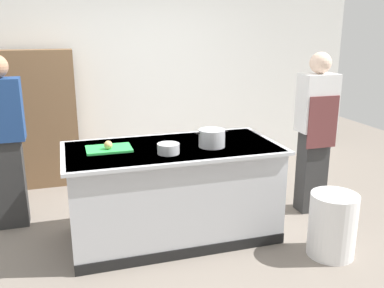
{
  "coord_description": "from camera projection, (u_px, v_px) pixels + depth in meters",
  "views": [
    {
      "loc": [
        -0.91,
        -3.59,
        1.97
      ],
      "look_at": [
        0.25,
        0.2,
        0.85
      ],
      "focal_mm": 39.2,
      "sensor_mm": 36.0,
      "label": 1
    }
  ],
  "objects": [
    {
      "name": "ground_plane",
      "position": [
        174.0,
        235.0,
        4.1
      ],
      "size": [
        10.0,
        10.0,
        0.0
      ],
      "primitive_type": "plane",
      "color": "slate"
    },
    {
      "name": "back_wall",
      "position": [
        133.0,
        62.0,
        5.62
      ],
      "size": [
        6.4,
        0.12,
        3.0
      ],
      "primitive_type": "cube",
      "color": "white",
      "rests_on": "ground_plane"
    },
    {
      "name": "counter_island",
      "position": [
        173.0,
        191.0,
        3.97
      ],
      "size": [
        1.98,
        0.98,
        0.9
      ],
      "color": "#B7BABF",
      "rests_on": "ground_plane"
    },
    {
      "name": "cutting_board",
      "position": [
        109.0,
        149.0,
        3.75
      ],
      "size": [
        0.4,
        0.28,
        0.02
      ],
      "primitive_type": "cube",
      "color": "green",
      "rests_on": "counter_island"
    },
    {
      "name": "onion",
      "position": [
        108.0,
        145.0,
        3.7
      ],
      "size": [
        0.08,
        0.08,
        0.08
      ],
      "primitive_type": "sphere",
      "color": "tan",
      "rests_on": "cutting_board"
    },
    {
      "name": "stock_pot",
      "position": [
        212.0,
        138.0,
        3.84
      ],
      "size": [
        0.31,
        0.24,
        0.16
      ],
      "color": "#B7BABF",
      "rests_on": "counter_island"
    },
    {
      "name": "mixing_bowl",
      "position": [
        168.0,
        149.0,
        3.63
      ],
      "size": [
        0.19,
        0.19,
        0.09
      ],
      "primitive_type": "cylinder",
      "color": "#B7BABF",
      "rests_on": "counter_island"
    },
    {
      "name": "trash_bin",
      "position": [
        332.0,
        225.0,
        3.68
      ],
      "size": [
        0.41,
        0.41,
        0.57
      ],
      "primitive_type": "cylinder",
      "color": "white",
      "rests_on": "ground_plane"
    },
    {
      "name": "person_chef",
      "position": [
        315.0,
        130.0,
        4.42
      ],
      "size": [
        0.38,
        0.25,
        1.72
      ],
      "rotation": [
        0.0,
        0.0,
        1.44
      ],
      "color": "#303030",
      "rests_on": "ground_plane"
    },
    {
      "name": "person_guest",
      "position": [
        5.0,
        139.0,
        4.07
      ],
      "size": [
        0.38,
        0.24,
        1.72
      ],
      "rotation": [
        0.0,
        0.0,
        -1.61
      ],
      "color": "#2C2C2C",
      "rests_on": "ground_plane"
    },
    {
      "name": "bookshelf",
      "position": [
        31.0,
        120.0,
        5.14
      ],
      "size": [
        1.1,
        0.31,
        1.7
      ],
      "color": "brown",
      "rests_on": "ground_plane"
    }
  ]
}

